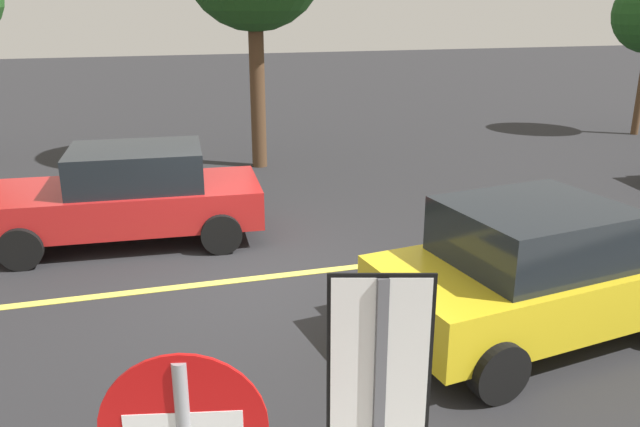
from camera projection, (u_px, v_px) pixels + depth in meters
name	position (u px, v px, depth m)	size (l,w,h in m)	color
ground_plane	(250.00, 279.00, 9.12)	(80.00, 80.00, 0.00)	#262628
lane_marking_centre	(442.00, 257.00, 9.90)	(28.00, 0.16, 0.01)	#E0D14C
speed_limit_sign	(378.00, 406.00, 3.36)	(0.52, 0.16, 2.52)	#4C4C51
car_yellow_mid_road	(539.00, 270.00, 7.41)	(4.10, 2.49, 1.62)	gold
car_red_behind_van	(129.00, 195.00, 10.37)	(4.40, 2.21, 1.55)	red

